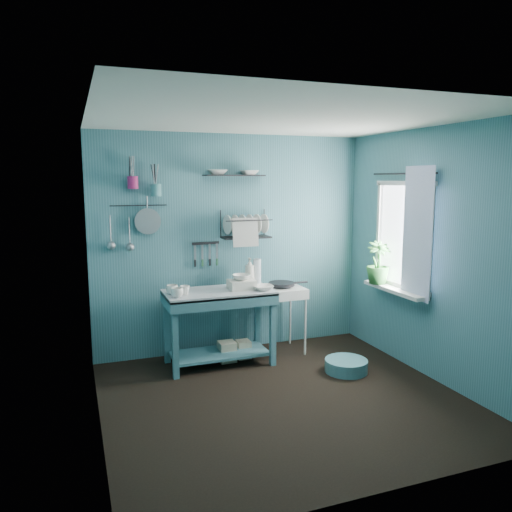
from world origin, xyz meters
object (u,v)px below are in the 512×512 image
object	(u,v)px
wash_tub	(242,285)
utensil_cup_magenta	(133,183)
dish_rack	(246,224)
colander	(148,221)
utensil_cup_teal	(156,190)
potted_plant	(378,263)
mug_mid	(185,290)
storage_tin_large	(227,351)
mug_right	(172,290)
floor_basin	(346,366)
mug_left	(177,293)
hotplate_stand	(281,319)
storage_tin_small	(243,349)
work_counter	(219,327)
water_bottle	(257,271)
soap_bottle	(250,271)

from	to	relation	value
wash_tub	utensil_cup_magenta	size ratio (longest dim) A/B	2.15
dish_rack	colander	xyz separation A→B (m)	(-1.09, 0.08, 0.06)
utensil_cup_teal	potted_plant	world-z (taller)	utensil_cup_teal
mug_mid	storage_tin_large	bearing A→B (deg)	12.91
mug_right	floor_basin	world-z (taller)	mug_right
mug_left	potted_plant	distance (m)	2.26
mug_right	hotplate_stand	world-z (taller)	mug_right
utensil_cup_magenta	storage_tin_small	xyz separation A→B (m)	(1.11, -0.29, -1.86)
mug_left	utensil_cup_magenta	distance (m)	1.26
mug_mid	storage_tin_large	world-z (taller)	mug_mid
work_counter	utensil_cup_teal	bearing A→B (deg)	136.57
water_bottle	utensil_cup_teal	world-z (taller)	utensil_cup_teal
mug_right	water_bottle	size ratio (longest dim) A/B	0.44
dish_rack	utensil_cup_magenta	size ratio (longest dim) A/B	4.23
mug_left	floor_basin	world-z (taller)	mug_left
dish_rack	utensil_cup_magenta	bearing A→B (deg)	-177.05
mug_mid	storage_tin_small	xyz separation A→B (m)	(0.68, 0.14, -0.76)
storage_tin_large	mug_left	bearing A→B (deg)	-160.10
floor_basin	soap_bottle	bearing A→B (deg)	130.65
water_bottle	dish_rack	world-z (taller)	dish_rack
wash_tub	dish_rack	distance (m)	0.73
dish_rack	soap_bottle	bearing A→B (deg)	-85.25
mug_left	potted_plant	bearing A→B (deg)	-4.39
utensil_cup_magenta	utensil_cup_teal	size ratio (longest dim) A/B	1.00
dish_rack	storage_tin_large	size ratio (longest dim) A/B	2.50
colander	dish_rack	bearing A→B (deg)	-4.20
mug_left	mug_right	size ratio (longest dim) A/B	1.00
wash_tub	storage_tin_small	distance (m)	0.78
storage_tin_small	utensil_cup_teal	bearing A→B (deg)	161.59
water_bottle	storage_tin_small	xyz separation A→B (m)	(-0.22, -0.14, -0.86)
mug_right	water_bottle	xyz separation A→B (m)	(1.02, 0.22, 0.09)
utensil_cup_magenta	wash_tub	bearing A→B (deg)	-20.19
work_counter	dish_rack	bearing A→B (deg)	26.77
mug_mid	soap_bottle	world-z (taller)	soap_bottle
mug_right	floor_basin	xyz separation A→B (m)	(1.68, -0.68, -0.80)
work_counter	soap_bottle	world-z (taller)	soap_bottle
dish_rack	hotplate_stand	bearing A→B (deg)	-19.99
mug_right	floor_basin	bearing A→B (deg)	-22.11
work_counter	mug_left	bearing A→B (deg)	-172.15
utensil_cup_teal	storage_tin_small	xyz separation A→B (m)	(0.88, -0.29, -1.78)
mug_right	dish_rack	world-z (taller)	dish_rack
hotplate_stand	floor_basin	size ratio (longest dim) A/B	1.72
wash_tub	hotplate_stand	bearing A→B (deg)	17.15
dish_rack	utensil_cup_teal	bearing A→B (deg)	-177.61
hotplate_stand	potted_plant	world-z (taller)	potted_plant
utensil_cup_magenta	work_counter	bearing A→B (deg)	-24.52
floor_basin	utensil_cup_teal	bearing A→B (deg)	149.00
mug_right	floor_basin	size ratio (longest dim) A/B	0.28
work_counter	colander	size ratio (longest dim) A/B	4.12
work_counter	soap_bottle	size ratio (longest dim) A/B	3.86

